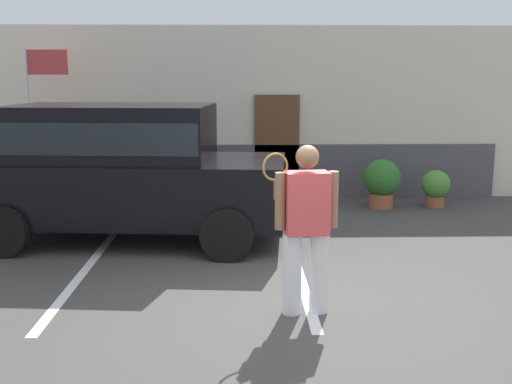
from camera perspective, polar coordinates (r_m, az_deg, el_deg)
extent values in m
plane|color=#423F3D|center=(6.67, 4.08, -10.84)|extent=(40.00, 40.00, 0.00)
cube|color=silver|center=(8.30, -15.58, -6.80)|extent=(0.12, 4.40, 0.01)
cube|color=silver|center=(8.09, 3.87, -6.88)|extent=(0.12, 4.40, 0.01)
cube|color=beige|center=(12.43, 1.40, 7.45)|extent=(10.89, 0.30, 3.45)
cube|color=#4C4C51|center=(12.36, 1.43, 1.94)|extent=(9.15, 0.10, 1.10)
cube|color=brown|center=(12.28, 1.98, 4.24)|extent=(0.90, 0.06, 2.10)
cube|color=black|center=(9.29, -11.68, 0.32)|extent=(4.74, 2.28, 0.90)
cube|color=black|center=(9.25, -13.39, 5.52)|extent=(3.04, 2.00, 0.80)
cube|color=black|center=(9.25, -13.38, 5.39)|extent=(2.98, 2.01, 0.44)
cylinder|color=black|center=(10.03, -1.59, -1.25)|extent=(0.74, 0.32, 0.72)
cylinder|color=black|center=(8.19, -2.74, -4.03)|extent=(0.74, 0.32, 0.72)
cylinder|color=black|center=(10.75, -18.29, -0.99)|extent=(0.74, 0.32, 0.72)
cylinder|color=black|center=(9.06, -22.67, -3.43)|extent=(0.74, 0.32, 0.72)
cylinder|color=white|center=(6.45, 5.98, -7.56)|extent=(0.20, 0.20, 0.86)
cylinder|color=white|center=(6.39, 3.39, -7.71)|extent=(0.20, 0.20, 0.86)
cube|color=#E04C4C|center=(6.22, 4.80, -1.03)|extent=(0.47, 0.33, 0.64)
sphere|color=#8C6647|center=(6.14, 4.87, 3.33)|extent=(0.24, 0.24, 0.24)
cylinder|color=#8C6647|center=(6.28, 7.26, -0.71)|extent=(0.11, 0.11, 0.59)
cylinder|color=#8C6647|center=(6.16, 2.30, -0.86)|extent=(0.11, 0.11, 0.59)
torus|color=olive|center=(6.14, 1.83, 2.37)|extent=(0.28, 0.14, 0.29)
cylinder|color=olive|center=(6.18, 1.81, 0.21)|extent=(0.03, 0.03, 0.20)
cylinder|color=#9E5638|center=(11.75, 11.68, -0.79)|extent=(0.45, 0.45, 0.28)
sphere|color=#2D6B28|center=(11.67, 11.76, 1.32)|extent=(0.71, 0.71, 0.71)
cylinder|color=#9E5638|center=(12.09, 16.50, -0.85)|extent=(0.35, 0.35, 0.21)
sphere|color=#4C8C38|center=(12.03, 16.58, 0.72)|extent=(0.54, 0.54, 0.54)
cylinder|color=silver|center=(12.12, -20.51, 5.59)|extent=(0.05, 0.05, 2.99)
cube|color=#B23838|center=(11.96, -19.05, 11.49)|extent=(0.75, 0.07, 0.45)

